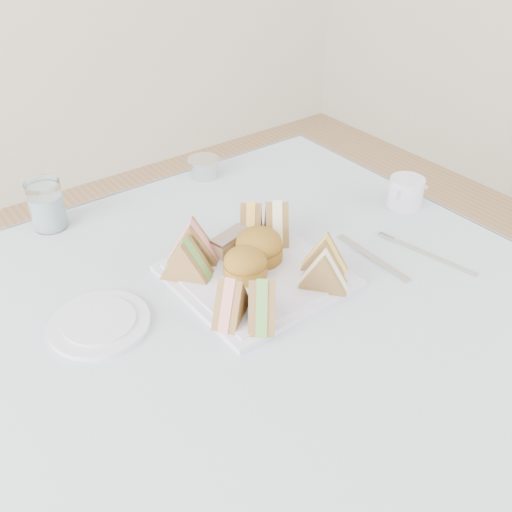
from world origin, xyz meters
TOP-DOWN VIEW (x-y plane):
  - table at (0.00, 0.00)m, footprint 0.90×0.90m
  - tablecloth at (0.00, 0.00)m, footprint 1.02×1.02m
  - serving_plate at (0.02, 0.06)m, footprint 0.29×0.29m
  - sandwich_fl_a at (-0.08, -0.01)m, footprint 0.09×0.08m
  - sandwich_fl_b at (-0.05, -0.04)m, footprint 0.09×0.10m
  - sandwich_fr_a at (0.13, -0.01)m, footprint 0.08×0.09m
  - sandwich_fr_b at (0.09, -0.04)m, footprint 0.09×0.09m
  - sandwich_bl_a at (-0.08, 0.13)m, footprint 0.09×0.10m
  - sandwich_bl_b at (-0.05, 0.16)m, footprint 0.10×0.10m
  - sandwich_br_a at (0.12, 0.13)m, footprint 0.09×0.10m
  - sandwich_br_b at (0.09, 0.17)m, footprint 0.09×0.09m
  - scone_left at (0.00, 0.07)m, footprint 0.08×0.08m
  - scone_right at (0.05, 0.09)m, footprint 0.12×0.12m
  - pastry_slice at (0.02, 0.15)m, footprint 0.09×0.05m
  - side_plate at (-0.26, 0.11)m, footprint 0.18×0.18m
  - water_glass at (-0.22, 0.46)m, footprint 0.07×0.07m
  - tea_strainer at (0.16, 0.46)m, footprint 0.09×0.09m
  - knife at (0.24, -0.02)m, footprint 0.02×0.19m
  - fork at (0.34, -0.09)m, footprint 0.04×0.18m
  - creamer_jug at (0.44, 0.08)m, footprint 0.08×0.08m

SIDE VIEW (x-z plane):
  - table at x=0.00m, z-range 0.00..0.74m
  - tablecloth at x=0.00m, z-range 0.74..0.75m
  - knife at x=0.24m, z-range 0.75..0.75m
  - fork at x=0.34m, z-range 0.75..0.75m
  - side_plate at x=-0.26m, z-range 0.75..0.76m
  - serving_plate at x=0.02m, z-range 0.75..0.76m
  - tea_strainer at x=0.16m, z-range 0.75..0.79m
  - pastry_slice at x=0.02m, z-range 0.76..0.80m
  - creamer_jug at x=0.44m, z-range 0.75..0.81m
  - scone_left at x=0.00m, z-range 0.76..0.81m
  - scone_right at x=0.05m, z-range 0.76..0.82m
  - sandwich_fr_a at x=0.13m, z-range 0.76..0.83m
  - sandwich_fr_b at x=0.09m, z-range 0.76..0.84m
  - sandwich_br_b at x=0.09m, z-range 0.76..0.84m
  - sandwich_fl_a at x=-0.08m, z-range 0.76..0.84m
  - water_glass at x=-0.22m, z-range 0.75..0.85m
  - sandwich_fl_b at x=-0.05m, z-range 0.76..0.84m
  - sandwich_bl_a at x=-0.08m, z-range 0.76..0.84m
  - sandwich_br_a at x=0.12m, z-range 0.76..0.84m
  - sandwich_bl_b at x=-0.05m, z-range 0.76..0.85m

